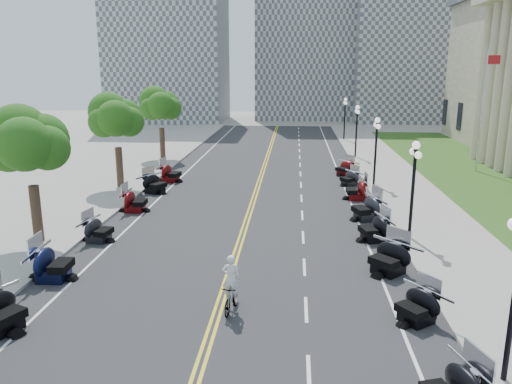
{
  "coord_description": "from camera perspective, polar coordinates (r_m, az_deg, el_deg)",
  "views": [
    {
      "loc": [
        2.67,
        -20.71,
        8.58
      ],
      "look_at": [
        0.62,
        5.55,
        2.0
      ],
      "focal_mm": 35.0,
      "sensor_mm": 36.0,
      "label": 1
    }
  ],
  "objects": [
    {
      "name": "road",
      "position": [
        32.0,
        -0.48,
        -1.52
      ],
      "size": [
        16.0,
        90.0,
        0.01
      ],
      "primitive_type": "cube",
      "color": "#333335",
      "rests_on": "ground"
    },
    {
      "name": "lane_dash_18",
      "position": [
        69.25,
        4.9,
        6.87
      ],
      "size": [
        0.12,
        2.0,
        0.0
      ],
      "primitive_type": "cube",
      "color": "white",
      "rests_on": "road"
    },
    {
      "name": "lane_dash_15",
      "position": [
        57.36,
        4.96,
        5.38
      ],
      "size": [
        0.12,
        2.0,
        0.0
      ],
      "primitive_type": "cube",
      "color": "white",
      "rests_on": "road"
    },
    {
      "name": "motorcycle_s_9",
      "position": [
        38.96,
        -9.74,
        2.23
      ],
      "size": [
        2.49,
        2.49,
        1.5
      ],
      "primitive_type": null,
      "rotation": [
        0.0,
        0.0,
        1.39
      ],
      "color": "#590A0C",
      "rests_on": "road"
    },
    {
      "name": "lane_dash_5",
      "position": [
        18.79,
        5.75,
        -13.19
      ],
      "size": [
        0.12,
        2.0,
        0.0
      ],
      "primitive_type": "cube",
      "color": "white",
      "rests_on": "road"
    },
    {
      "name": "lane_dash_16",
      "position": [
        61.32,
        4.94,
        5.94
      ],
      "size": [
        0.12,
        2.0,
        0.0
      ],
      "primitive_type": "cube",
      "color": "white",
      "rests_on": "road"
    },
    {
      "name": "motorcycle_n_4",
      "position": [
        18.46,
        17.93,
        -12.15
      ],
      "size": [
        2.61,
        2.61,
        1.31
      ],
      "primitive_type": null,
      "rotation": [
        0.0,
        0.0,
        -0.94
      ],
      "color": "black",
      "rests_on": "road"
    },
    {
      "name": "edge_line_south",
      "position": [
        33.15,
        -11.58,
        -1.25
      ],
      "size": [
        0.12,
        90.0,
        0.0
      ],
      "primitive_type": "cube",
      "color": "white",
      "rests_on": "road"
    },
    {
      "name": "edge_line_north",
      "position": [
        32.11,
        10.98,
        -1.72
      ],
      "size": [
        0.12,
        90.0,
        0.0
      ],
      "primitive_type": "cube",
      "color": "white",
      "rests_on": "road"
    },
    {
      "name": "street_lamp_2",
      "position": [
        26.11,
        17.47,
        0.12
      ],
      "size": [
        0.5,
        1.2,
        4.9
      ],
      "primitive_type": null,
      "color": "black",
      "rests_on": "sidewalk_north"
    },
    {
      "name": "motorcycle_n_8",
      "position": [
        33.87,
        11.43,
        0.34
      ],
      "size": [
        2.15,
        2.15,
        1.46
      ],
      "primitive_type": null,
      "rotation": [
        0.0,
        0.0,
        -1.54
      ],
      "color": "#590A0C",
      "rests_on": "road"
    },
    {
      "name": "distant_block_a",
      "position": [
        85.37,
        -9.99,
        16.79
      ],
      "size": [
        18.0,
        14.0,
        26.0
      ],
      "primitive_type": "cube",
      "color": "gray",
      "rests_on": "ground"
    },
    {
      "name": "tree_2",
      "position": [
        26.29,
        -24.48,
        4.38
      ],
      "size": [
        4.8,
        4.8,
        9.2
      ],
      "primitive_type": null,
      "color": "#235619",
      "rests_on": "sidewalk_south"
    },
    {
      "name": "cyclist_rider",
      "position": [
        17.85,
        -2.9,
        -7.78
      ],
      "size": [
        0.66,
        0.43,
        1.8
      ],
      "primitive_type": "imported",
      "rotation": [
        0.0,
        0.0,
        3.14
      ],
      "color": "silver",
      "rests_on": "bicycle"
    },
    {
      "name": "sidewalk_south",
      "position": [
        34.48,
        -18.15,
        -0.97
      ],
      "size": [
        5.0,
        90.0,
        0.15
      ],
      "primitive_type": "cube",
      "color": "#9E9991",
      "rests_on": "ground"
    },
    {
      "name": "tree_4",
      "position": [
        48.55,
        -10.82,
        9.26
      ],
      "size": [
        4.8,
        4.8,
        9.2
      ],
      "primitive_type": null,
      "color": "#235619",
      "rests_on": "sidewalk_south"
    },
    {
      "name": "motorcycle_s_5",
      "position": [
        22.43,
        -22.25,
        -7.42
      ],
      "size": [
        2.33,
        2.33,
        1.56
      ],
      "primitive_type": null,
      "rotation": [
        0.0,
        0.0,
        1.61
      ],
      "color": "black",
      "rests_on": "road"
    },
    {
      "name": "motorcycle_n_7",
      "position": [
        29.43,
        12.53,
        -1.7
      ],
      "size": [
        2.83,
        2.83,
        1.55
      ],
      "primitive_type": null,
      "rotation": [
        0.0,
        0.0,
        -1.23
      ],
      "color": "black",
      "rests_on": "road"
    },
    {
      "name": "lawn",
      "position": [
        42.33,
        24.87,
        1.08
      ],
      "size": [
        9.0,
        60.0,
        0.1
      ],
      "primitive_type": "cube",
      "color": "#356023",
      "rests_on": "ground"
    },
    {
      "name": "centerline_yellow_a",
      "position": [
        32.01,
        -0.7,
        -1.5
      ],
      "size": [
        0.12,
        90.0,
        0.0
      ],
      "primitive_type": "cube",
      "color": "yellow",
      "rests_on": "road"
    },
    {
      "name": "lane_dash_7",
      "position": [
        26.16,
        5.4,
        -5.16
      ],
      "size": [
        0.12,
        2.0,
        0.0
      ],
      "primitive_type": "cube",
      "color": "white",
      "rests_on": "road"
    },
    {
      "name": "lane_dash_13",
      "position": [
        49.47,
        5.02,
        4.0
      ],
      "size": [
        0.12,
        2.0,
        0.0
      ],
      "primitive_type": "cube",
      "color": "white",
      "rests_on": "road"
    },
    {
      "name": "lane_dash_12",
      "position": [
        45.53,
        5.06,
        3.12
      ],
      "size": [
        0.12,
        2.0,
        0.0
      ],
      "primitive_type": "cube",
      "color": "white",
      "rests_on": "road"
    },
    {
      "name": "lane_dash_14",
      "position": [
        53.41,
        4.99,
        4.74
      ],
      "size": [
        0.12,
        2.0,
        0.0
      ],
      "primitive_type": "cube",
      "color": "white",
      "rests_on": "road"
    },
    {
      "name": "distant_block_b",
      "position": [
        88.96,
        5.58,
        18.1
      ],
      "size": [
        16.0,
        12.0,
        30.0
      ],
      "primitive_type": "cube",
      "color": "gray",
      "rests_on": "ground"
    },
    {
      "name": "street_lamp_5",
      "position": [
        61.3,
        10.1,
        8.21
      ],
      "size": [
        0.5,
        1.2,
        4.9
      ],
      "primitive_type": null,
      "color": "black",
      "rests_on": "sidewalk_north"
    },
    {
      "name": "street_lamp_4",
      "position": [
        49.44,
        11.4,
        6.8
      ],
      "size": [
        0.5,
        1.2,
        4.9
      ],
      "primitive_type": null,
      "color": "black",
      "rests_on": "sidewalk_north"
    },
    {
      "name": "ground",
      "position": [
        22.58,
        -2.69,
        -8.33
      ],
      "size": [
        160.0,
        160.0,
        0.0
      ],
      "primitive_type": "plane",
      "color": "gray"
    },
    {
      "name": "motorcycle_n_6",
      "position": [
        26.01,
        13.35,
        -3.96
      ],
      "size": [
        2.55,
        2.55,
        1.44
      ],
      "primitive_type": null,
      "rotation": [
        0.0,
        0.0,
        -1.29
      ],
      "color": "black",
      "rests_on": "road"
    },
    {
      "name": "sidewalk_north",
      "position": [
        32.82,
        18.11,
        -1.71
      ],
      "size": [
        5.0,
        90.0,
        0.15
      ],
      "primitive_type": "cube",
      "color": "#9E9991",
      "rests_on": "ground"
    },
    {
      "name": "lane_dash_10",
      "position": [
        37.71,
        5.15,
        0.83
      ],
      "size": [
        0.12,
        2.0,
        0.0
      ],
      "primitive_type": "cube",
      "color": "white",
      "rests_on": "road"
    },
    {
      "name": "motorcycle_s_8",
      "position": [
        35.7,
        -11.5,
        1.04
      ],
      "size": [
        2.84,
        2.84,
        1.46
      ],
      "primitive_type": null,
      "rotation": [
        0.0,
        0.0,
        1.07
      ],
      "color": "black",
      "rests_on": "road"
    },
    {
      "name": "lane_dash_19",
      "position": [
        73.22,
        4.89,
        7.26
      ],
      "size": [
        0.12,
        2.0,
        0.0
      ],
      "primitive_type": "cube",
      "color": "white",
      "rests_on": "road"
    },
    {
      "name": "motorcycle_n_5",
      "position": [
        22.16,
        14.94,
        -7.13
      ],
      "size": [
        3.08,
        3.08,
        1.53
      ],
      "primitive_type": null,
      "rotation": [
        0.0,
        0.0,
        -0.8
      ],
      "color": "black",
      "rests_on": "road"
    },
    {
      "name": "lane_dash_11",
      "position": [
        41.61,
        5.1,
        2.09
      ],
      "size": [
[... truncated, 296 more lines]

